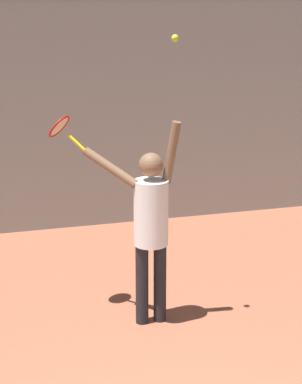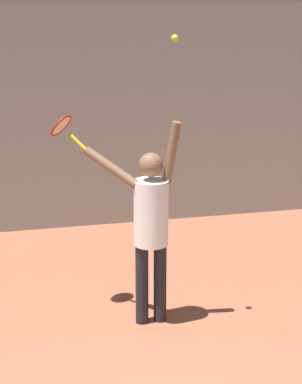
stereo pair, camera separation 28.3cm
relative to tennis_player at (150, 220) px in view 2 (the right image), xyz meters
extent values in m
cube|color=gray|center=(-0.39, 3.22, 1.40)|extent=(18.00, 0.10, 5.00)
cylinder|color=black|center=(-0.09, -0.01, -0.68)|extent=(0.13, 0.13, 0.84)
cylinder|color=black|center=(0.10, -0.01, -0.68)|extent=(0.13, 0.13, 0.84)
cylinder|color=white|center=(0.01, -0.01, 0.08)|extent=(0.34, 0.34, 0.66)
sphere|color=brown|center=(0.01, -0.01, 0.56)|extent=(0.24, 0.24, 0.24)
cylinder|color=brown|center=(0.20, -0.04, 0.68)|extent=(0.21, 0.19, 0.62)
cylinder|color=brown|center=(-0.36, 0.17, 0.52)|extent=(0.51, 0.44, 0.37)
cylinder|color=yellow|center=(-0.64, 0.39, 0.73)|extent=(0.18, 0.15, 0.17)
torus|color=red|center=(-0.79, 0.51, 0.88)|extent=(0.33, 0.34, 0.24)
cylinder|color=beige|center=(-0.79, 0.51, 0.88)|extent=(0.27, 0.28, 0.19)
sphere|color=#CCDB2D|center=(0.21, -0.11, 1.76)|extent=(0.07, 0.07, 0.07)
camera|label=1|loc=(-1.80, -6.25, 2.17)|focal=65.00mm
camera|label=2|loc=(-1.53, -6.32, 2.17)|focal=65.00mm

